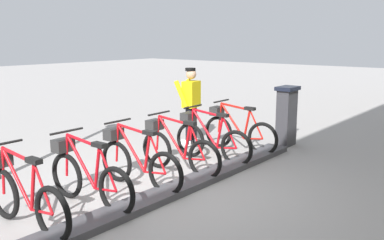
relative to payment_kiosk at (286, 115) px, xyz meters
name	(u,v)px	position (x,y,z in m)	size (l,w,h in m)	color
ground_plane	(176,192)	(-0.05, 3.65, -0.67)	(60.00, 60.00, 0.00)	#A4A19E
dock_rail_base	(175,189)	(-0.05, 3.65, -0.62)	(0.44, 6.42, 0.10)	#47474C
payment_kiosk	(286,115)	(0.00, 0.00, 0.00)	(0.36, 0.52, 1.28)	#38383D
bike_docked_0	(237,130)	(0.57, 1.05, -0.24)	(1.72, 0.54, 1.02)	black
bike_docked_1	(209,139)	(0.57, 1.98, -0.24)	(1.72, 0.54, 1.02)	black
bike_docked_2	(176,148)	(0.57, 2.92, -0.24)	(1.72, 0.54, 1.02)	black
bike_docked_3	(136,161)	(0.57, 3.86, -0.24)	(1.72, 0.54, 1.02)	black
bike_docked_4	(86,176)	(0.57, 4.79, -0.24)	(1.72, 0.54, 1.02)	black
bike_docked_5	(23,195)	(0.57, 5.73, -0.24)	(1.72, 0.54, 1.02)	black
worker_near_rack	(191,103)	(1.67, 1.20, 0.24)	(0.50, 0.67, 1.66)	white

